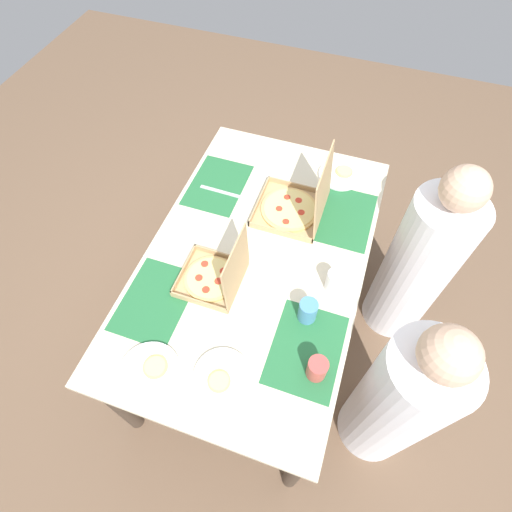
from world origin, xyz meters
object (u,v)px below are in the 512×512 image
(cup_spare, at_px, (308,311))
(diner_right_seat, at_px, (397,401))
(pizza_box_corner_right, at_px, (216,276))
(cup_clear_right, at_px, (317,369))
(pizza_box_center, at_px, (297,206))
(plate_far_right, at_px, (222,376))
(plate_far_left, at_px, (150,371))
(cup_clear_left, at_px, (334,281))
(plate_middle, at_px, (340,175))
(diner_left_seat, at_px, (417,266))

(cup_spare, xyz_separation_m, diner_right_seat, (0.13, 0.44, -0.28))
(diner_right_seat, bearing_deg, pizza_box_corner_right, -101.07)
(cup_clear_right, bearing_deg, pizza_box_center, -158.82)
(pizza_box_center, height_order, cup_clear_right, pizza_box_center)
(plate_far_right, relative_size, cup_clear_right, 2.13)
(plate_far_left, height_order, cup_clear_left, cup_clear_left)
(cup_clear_left, distance_m, cup_spare, 0.18)
(cup_clear_left, xyz_separation_m, diner_right_seat, (0.30, 0.38, -0.28))
(pizza_box_corner_right, xyz_separation_m, cup_clear_left, (-0.13, 0.46, 0.01))
(plate_middle, distance_m, cup_clear_left, 0.65)
(pizza_box_corner_right, xyz_separation_m, plate_far_left, (0.43, -0.09, -0.04))
(pizza_box_center, bearing_deg, plate_far_right, -2.96)
(pizza_box_corner_right, xyz_separation_m, pizza_box_center, (-0.47, 0.21, 0.01))
(plate_middle, xyz_separation_m, cup_clear_right, (1.01, 0.13, 0.04))
(diner_right_seat, bearing_deg, cup_spare, -106.41)
(plate_far_right, height_order, diner_right_seat, diner_right_seat)
(pizza_box_center, bearing_deg, plate_middle, 154.15)
(diner_left_seat, height_order, diner_right_seat, diner_left_seat)
(cup_clear_left, bearing_deg, pizza_box_center, -143.25)
(diner_right_seat, bearing_deg, pizza_box_center, -135.20)
(diner_right_seat, bearing_deg, diner_left_seat, 180.00)
(plate_far_right, relative_size, diner_right_seat, 0.18)
(cup_clear_left, relative_size, cup_spare, 0.99)
(plate_far_left, xyz_separation_m, diner_right_seat, (-0.27, 0.93, -0.24))
(plate_far_right, distance_m, cup_clear_right, 0.34)
(pizza_box_center, bearing_deg, cup_clear_right, 21.18)
(pizza_box_center, height_order, diner_right_seat, diner_right_seat)
(pizza_box_corner_right, bearing_deg, pizza_box_center, 155.88)
(pizza_box_corner_right, bearing_deg, cup_clear_left, 105.79)
(cup_clear_right, xyz_separation_m, diner_right_seat, (-0.08, 0.35, -0.28))
(pizza_box_center, height_order, plate_middle, pizza_box_center)
(plate_middle, xyz_separation_m, cup_clear_left, (0.64, 0.11, 0.04))
(plate_far_left, relative_size, cup_clear_right, 2.31)
(pizza_box_center, bearing_deg, cup_clear_left, 36.75)
(cup_spare, bearing_deg, plate_middle, -177.17)
(pizza_box_center, distance_m, plate_middle, 0.34)
(plate_far_left, bearing_deg, pizza_box_center, 161.72)
(pizza_box_center, relative_size, cup_clear_left, 3.25)
(pizza_box_center, relative_size, diner_right_seat, 0.30)
(diner_left_seat, bearing_deg, cup_clear_left, -44.22)
(plate_far_right, height_order, cup_spare, cup_spare)
(cup_clear_left, bearing_deg, plate_far_left, -44.31)
(cup_spare, xyz_separation_m, diner_left_seat, (-0.55, 0.44, -0.27))
(pizza_box_center, relative_size, cup_spare, 3.23)
(plate_middle, height_order, cup_spare, cup_spare)
(cup_clear_left, bearing_deg, plate_far_right, -30.79)
(pizza_box_center, height_order, cup_clear_left, pizza_box_center)
(cup_spare, distance_m, diner_right_seat, 0.54)
(pizza_box_corner_right, relative_size, cup_clear_right, 2.93)
(diner_right_seat, bearing_deg, plate_middle, -152.69)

